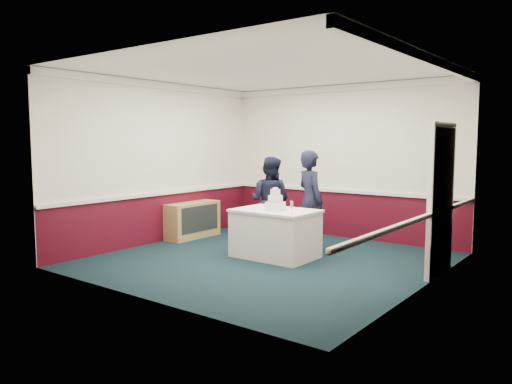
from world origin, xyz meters
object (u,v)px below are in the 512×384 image
Objects in this scene: person_man at (270,201)px; champagne_flute at (292,205)px; cake_table at (275,233)px; person_woman at (310,201)px; wedding_cake at (275,203)px; cake_knife at (267,211)px; sideboard at (193,220)px.

champagne_flute is at bearing 130.00° from person_man.
cake_table is 0.93m from person_woman.
wedding_cake reaches higher than cake_table.
cake_knife is 1.16m from person_man.
sideboard is at bearing 170.38° from wedding_cake.
wedding_cake is 1.02m from person_man.
wedding_cake is 1.78× the size of champagne_flute.
cake_table is 3.63× the size of wedding_cake.
champagne_flute reaches higher than cake_table.
person_woman reaches higher than person_man.
cake_table is at bearing 74.04° from cake_knife.
cake_knife is at bearing -98.53° from wedding_cake.
person_man is at bearing 137.64° from champagne_flute.
wedding_cake is (0.00, 0.00, 0.50)m from cake_table.
cake_knife is at bearing 106.09° from person_woman.
wedding_cake is 0.22× the size of person_man.
person_man reaches higher than wedding_cake.
person_man is at bearing 130.29° from cake_table.
cake_knife is (2.23, -0.58, 0.44)m from sideboard.
cake_knife is at bearing 115.09° from person_man.
cake_knife is 1.07× the size of champagne_flute.
champagne_flute is (2.76, -0.66, 0.58)m from sideboard.
person_woman is (2.46, 0.39, 0.52)m from sideboard.
person_woman is at bearing 75.53° from cake_table.
person_man is (-1.16, 1.05, -0.12)m from champagne_flute.
person_woman is at bearing 75.53° from wedding_cake.
champagne_flute is at bearing -29.25° from wedding_cake.
sideboard is 3.30× the size of wedding_cake.
person_man is (-0.66, 0.77, -0.09)m from wedding_cake.
cake_table is 6.44× the size of champagne_flute.
champagne_flute reaches higher than sideboard.
sideboard is 5.85× the size of champagne_flute.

